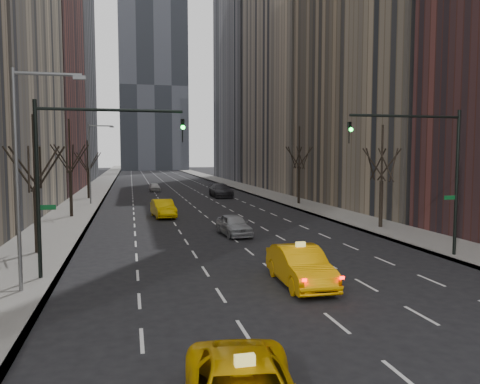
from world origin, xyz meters
TOP-DOWN VIEW (x-y plane):
  - ground at (0.00, 0.00)m, footprint 400.00×400.00m
  - sidewalk_left at (-12.25, 70.00)m, footprint 4.50×320.00m
  - sidewalk_right at (12.25, 70.00)m, footprint 4.50×320.00m
  - bld_left_far at (-21.50, 66.00)m, footprint 14.00×28.00m
  - bld_left_deep at (-21.50, 96.00)m, footprint 14.00×30.00m
  - bld_right_far at (21.50, 64.00)m, footprint 14.00×28.00m
  - bld_right_deep at (21.50, 95.00)m, footprint 14.00×30.00m
  - tower_far at (2.00, 170.00)m, footprint 24.00×24.00m
  - tree_lw_b at (-12.00, 18.00)m, footprint 3.36×3.50m
  - tree_lw_c at (-12.00, 34.00)m, footprint 3.36×3.50m
  - tree_lw_d at (-12.00, 52.00)m, footprint 3.36×3.50m
  - tree_rw_b at (12.00, 22.00)m, footprint 3.36×3.50m
  - tree_rw_c at (12.00, 40.00)m, footprint 3.36×3.50m
  - traffic_mast_left at (-9.11, 12.00)m, footprint 6.69×0.39m
  - traffic_mast_right at (9.11, 12.00)m, footprint 6.69×0.39m
  - streetlight_near at (-10.84, 10.00)m, footprint 2.83×0.22m
  - streetlight_far at (-10.84, 45.00)m, footprint 2.83×0.22m
  - taxi_sedan at (0.44, 8.69)m, footprint 1.92×5.19m
  - silver_sedan_ahead at (0.32, 21.69)m, footprint 2.13×4.52m
  - far_taxi at (-3.89, 32.49)m, footprint 2.20×5.09m
  - far_suv_grey at (5.07, 51.27)m, footprint 2.62×6.17m
  - far_car_white at (-3.13, 62.88)m, footprint 1.67×3.98m

SIDE VIEW (x-z plane):
  - ground at x=0.00m, z-range 0.00..0.00m
  - sidewalk_left at x=-12.25m, z-range 0.00..0.15m
  - sidewalk_right at x=12.25m, z-range 0.00..0.15m
  - far_car_white at x=-3.13m, z-range 0.00..1.35m
  - silver_sedan_ahead at x=0.32m, z-range 0.00..1.49m
  - far_taxi at x=-3.89m, z-range 0.00..1.63m
  - taxi_sedan at x=0.44m, z-range 0.00..1.70m
  - far_suv_grey at x=5.07m, z-range 0.00..1.77m
  - tree_lw_d at x=-12.00m, z-range -0.12..7.24m
  - tree_lw_b at x=-12.00m, z-range -0.19..7.63m
  - tree_rw_b at x=12.00m, z-range -0.19..7.63m
  - tree_lw_c at x=-12.00m, z-range -0.33..8.41m
  - tree_rw_c at x=12.00m, z-range -0.33..8.41m
  - traffic_mast_left at x=-9.11m, z-range 1.49..9.49m
  - traffic_mast_right at x=9.11m, z-range 1.49..9.49m
  - streetlight_near at x=-10.84m, z-range 1.12..10.12m
  - streetlight_far at x=-10.84m, z-range 1.12..10.12m
  - bld_left_far at x=-21.50m, z-range 0.00..44.00m
  - bld_right_far at x=21.50m, z-range 0.00..50.00m
  - bld_right_deep at x=21.50m, z-range 0.00..58.00m
  - bld_left_deep at x=-21.50m, z-range 0.00..60.00m
  - tower_far at x=2.00m, z-range 0.00..120.00m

